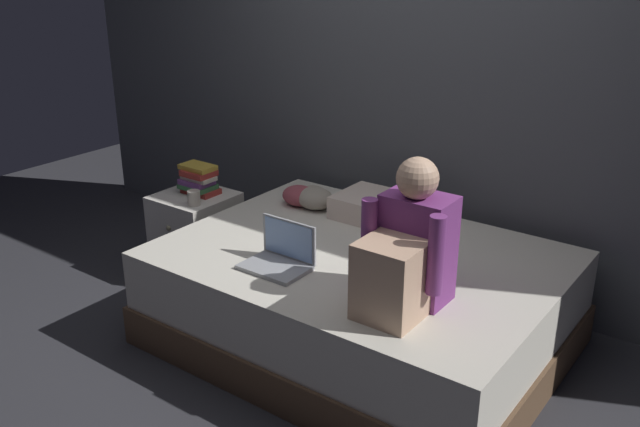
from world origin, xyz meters
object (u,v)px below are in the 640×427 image
object	(u,v)px
laptop	(281,256)
book_stack	(199,180)
bed	(360,298)
pillow	(385,209)
person_sitting	(407,252)
mug	(194,198)
clothes_pile	(311,197)
nightstand	(197,234)

from	to	relation	value
laptop	book_stack	distance (m)	1.17
bed	pillow	xyz separation A→B (m)	(-0.13, 0.45, 0.33)
person_sitting	laptop	bearing A→B (deg)	-178.03
laptop	book_stack	xyz separation A→B (m)	(-1.06, 0.49, 0.04)
laptop	pillow	bearing A→B (deg)	83.37
bed	pillow	bearing A→B (deg)	106.45
person_sitting	book_stack	xyz separation A→B (m)	(-1.74, 0.47, -0.15)
bed	mug	distance (m)	1.21
clothes_pile	book_stack	bearing A→B (deg)	-159.83
person_sitting	book_stack	world-z (taller)	person_sitting
mug	person_sitting	bearing A→B (deg)	-10.77
person_sitting	pillow	size ratio (longest dim) A/B	1.17
bed	person_sitting	world-z (taller)	person_sitting
nightstand	laptop	bearing A→B (deg)	-22.83
mug	clothes_pile	world-z (taller)	clothes_pile
laptop	bed	bearing A→B (deg)	58.22
pillow	mug	world-z (taller)	pillow
bed	book_stack	size ratio (longest dim) A/B	8.50
book_stack	mug	xyz separation A→B (m)	(0.12, -0.16, -0.04)
bed	person_sitting	size ratio (longest dim) A/B	3.05
pillow	clothes_pile	xyz separation A→B (m)	(-0.47, -0.07, -0.01)
laptop	book_stack	world-z (taller)	laptop
nightstand	laptop	world-z (taller)	laptop
bed	book_stack	xyz separation A→B (m)	(-1.29, 0.13, 0.36)
person_sitting	clothes_pile	xyz separation A→B (m)	(-1.06, 0.72, -0.19)
book_stack	laptop	bearing A→B (deg)	-24.88
laptop	book_stack	bearing A→B (deg)	155.12
pillow	mug	distance (m)	1.15
pillow	clothes_pile	world-z (taller)	pillow
laptop	clothes_pile	xyz separation A→B (m)	(-0.38, 0.75, 0.00)
book_stack	person_sitting	bearing A→B (deg)	-15.12
book_stack	mug	bearing A→B (deg)	-52.91
bed	nightstand	size ratio (longest dim) A/B	3.76
nightstand	mug	world-z (taller)	mug
bed	laptop	world-z (taller)	laptop
pillow	nightstand	bearing A→B (deg)	-162.57
bed	mug	world-z (taller)	mug
mug	nightstand	bearing A→B (deg)	137.31
bed	pillow	distance (m)	0.57
person_sitting	book_stack	size ratio (longest dim) A/B	2.78
nightstand	person_sitting	bearing A→B (deg)	-13.75
pillow	book_stack	size ratio (longest dim) A/B	2.38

